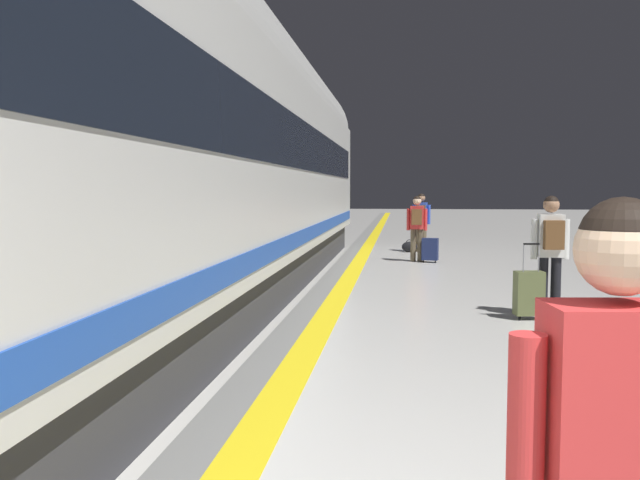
{
  "coord_description": "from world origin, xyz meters",
  "views": [
    {
      "loc": [
        0.26,
        -0.59,
        1.78
      ],
      "look_at": [
        -0.5,
        5.54,
        1.31
      ],
      "focal_mm": 37.33,
      "sensor_mm": 36.0,
      "label": 1
    }
  ],
  "objects_px": {
    "passenger_near": "(551,245)",
    "passenger_far": "(417,223)",
    "high_speed_train": "(109,120)",
    "duffel_bag_mid": "(410,247)",
    "suitcase_far": "(430,249)",
    "passenger_mid": "(421,217)",
    "suitcase_near": "(529,293)"
  },
  "relations": [
    {
      "from": "high_speed_train",
      "to": "passenger_near",
      "type": "relative_size",
      "value": 17.62
    },
    {
      "from": "passenger_near",
      "to": "passenger_far",
      "type": "relative_size",
      "value": 1.05
    },
    {
      "from": "passenger_mid",
      "to": "duffel_bag_mid",
      "type": "height_order",
      "value": "passenger_mid"
    },
    {
      "from": "passenger_near",
      "to": "suitcase_near",
      "type": "xyz_separation_m",
      "value": [
        -0.32,
        -0.23,
        -0.64
      ]
    },
    {
      "from": "passenger_mid",
      "to": "duffel_bag_mid",
      "type": "bearing_deg",
      "value": -164.93
    },
    {
      "from": "high_speed_train",
      "to": "passenger_mid",
      "type": "distance_m",
      "value": 12.9
    },
    {
      "from": "suitcase_near",
      "to": "passenger_far",
      "type": "relative_size",
      "value": 0.65
    },
    {
      "from": "passenger_near",
      "to": "passenger_far",
      "type": "bearing_deg",
      "value": 103.68
    },
    {
      "from": "duffel_bag_mid",
      "to": "suitcase_far",
      "type": "xyz_separation_m",
      "value": [
        0.46,
        -2.65,
        0.17
      ]
    },
    {
      "from": "duffel_bag_mid",
      "to": "suitcase_far",
      "type": "distance_m",
      "value": 2.69
    },
    {
      "from": "high_speed_train",
      "to": "passenger_far",
      "type": "distance_m",
      "value": 10.41
    },
    {
      "from": "passenger_near",
      "to": "suitcase_far",
      "type": "relative_size",
      "value": 2.85
    },
    {
      "from": "high_speed_train",
      "to": "passenger_near",
      "type": "bearing_deg",
      "value": 28.49
    },
    {
      "from": "duffel_bag_mid",
      "to": "passenger_far",
      "type": "height_order",
      "value": "passenger_far"
    },
    {
      "from": "passenger_mid",
      "to": "passenger_far",
      "type": "height_order",
      "value": "passenger_mid"
    },
    {
      "from": "suitcase_near",
      "to": "suitcase_far",
      "type": "xyz_separation_m",
      "value": [
        -1.04,
        7.0,
        -0.04
      ]
    },
    {
      "from": "high_speed_train",
      "to": "passenger_mid",
      "type": "bearing_deg",
      "value": 73.61
    },
    {
      "from": "passenger_mid",
      "to": "high_speed_train",
      "type": "bearing_deg",
      "value": -106.39
    },
    {
      "from": "passenger_far",
      "to": "suitcase_far",
      "type": "xyz_separation_m",
      "value": [
        0.32,
        -0.15,
        -0.64
      ]
    },
    {
      "from": "suitcase_far",
      "to": "passenger_near",
      "type": "bearing_deg",
      "value": -78.62
    },
    {
      "from": "high_speed_train",
      "to": "suitcase_far",
      "type": "bearing_deg",
      "value": 68.52
    },
    {
      "from": "passenger_mid",
      "to": "duffel_bag_mid",
      "type": "relative_size",
      "value": 3.77
    },
    {
      "from": "suitcase_near",
      "to": "passenger_near",
      "type": "bearing_deg",
      "value": 35.38
    },
    {
      "from": "passenger_near",
      "to": "suitcase_near",
      "type": "height_order",
      "value": "passenger_near"
    },
    {
      "from": "passenger_mid",
      "to": "duffel_bag_mid",
      "type": "xyz_separation_m",
      "value": [
        -0.32,
        -0.09,
        -0.83
      ]
    },
    {
      "from": "passenger_near",
      "to": "passenger_far",
      "type": "height_order",
      "value": "passenger_near"
    },
    {
      "from": "high_speed_train",
      "to": "passenger_far",
      "type": "height_order",
      "value": "high_speed_train"
    },
    {
      "from": "suitcase_near",
      "to": "passenger_mid",
      "type": "xyz_separation_m",
      "value": [
        -1.19,
        9.74,
        0.62
      ]
    },
    {
      "from": "high_speed_train",
      "to": "passenger_mid",
      "type": "xyz_separation_m",
      "value": [
        3.61,
        12.29,
        -1.52
      ]
    },
    {
      "from": "passenger_near",
      "to": "duffel_bag_mid",
      "type": "height_order",
      "value": "passenger_near"
    },
    {
      "from": "high_speed_train",
      "to": "duffel_bag_mid",
      "type": "height_order",
      "value": "high_speed_train"
    },
    {
      "from": "passenger_mid",
      "to": "passenger_far",
      "type": "xyz_separation_m",
      "value": [
        -0.18,
        -2.58,
        -0.02
      ]
    }
  ]
}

